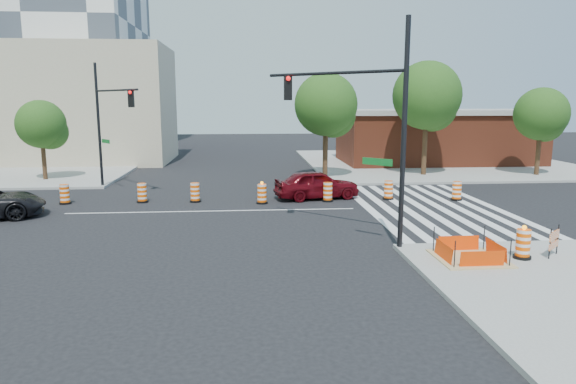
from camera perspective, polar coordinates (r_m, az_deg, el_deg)
The scene contains 24 objects.
ground at distance 25.37m, azimuth -8.42°, elevation -2.11°, with size 120.00×120.00×0.00m, color black.
sidewalk_ne at distance 46.08m, azimuth 16.05°, elevation 3.16°, with size 22.00×22.00×0.15m, color gray.
sidewalk_nw at distance 47.34m, azimuth -29.31°, elevation 2.44°, with size 22.00×22.00×0.15m, color gray.
crosswalk_east at distance 26.97m, azimuth 15.49°, elevation -1.63°, with size 6.75×13.50×0.01m.
lane_centerline at distance 25.37m, azimuth -8.42°, elevation -2.10°, with size 14.00×0.12×0.01m, color silver.
excavation_pit at distance 18.12m, azimuth 19.52°, elevation -6.83°, with size 2.20×2.20×0.90m.
brick_storefront at distance 45.87m, azimuth 16.19°, elevation 5.94°, with size 16.50×8.50×4.60m.
beige_midrise at distance 48.71m, azimuth -21.34°, elevation 9.03°, with size 14.00×10.00×10.00m, color #B6AC8B.
red_coupe at distance 28.24m, azimuth 3.20°, elevation 0.85°, with size 1.86×4.63×1.58m, color #56070E.
signal_pole_se at distance 19.04m, azimuth 8.25°, elevation 8.73°, with size 4.54×4.19×7.98m.
signal_pole_nw at distance 32.08m, azimuth -19.35°, elevation 8.18°, with size 3.45×4.59×7.42m.
pit_drum at distance 18.75m, azimuth 24.65°, elevation -5.34°, with size 0.58×0.58×1.13m.
barricade at distance 19.43m, azimuth 27.46°, elevation -4.74°, with size 0.69×0.62×1.04m.
tree_north_b at distance 37.75m, azimuth -25.66°, elevation 6.52°, with size 3.20×3.17×5.39m.
tree_north_c at distance 35.00m, azimuth 4.30°, elevation 9.27°, with size 4.24×4.24×7.20m.
tree_north_d at distance 37.56m, azimuth 15.22°, elevation 9.90°, with size 4.75×4.75×8.07m.
tree_north_e at distance 40.31m, azimuth 26.34°, elevation 7.47°, with size 3.69×3.68×6.26m.
median_drum_1 at distance 29.18m, azimuth -23.56°, elevation -0.30°, with size 0.60×0.60×1.02m.
median_drum_2 at distance 28.23m, azimuth -15.90°, elevation -0.16°, with size 0.60×0.60×1.02m.
median_drum_3 at distance 27.71m, azimuth -10.29°, elevation -0.12°, with size 0.60×0.60×1.02m.
median_drum_4 at distance 26.89m, azimuth -2.91°, elevation -0.26°, with size 0.60×0.60×1.18m.
median_drum_5 at distance 27.50m, azimuth 4.44°, elevation -0.07°, with size 0.60×0.60×1.02m.
median_drum_6 at distance 28.51m, azimuth 11.10°, elevation 0.14°, with size 0.60×0.60×1.02m.
median_drum_7 at distance 29.20m, azimuth 18.24°, elevation 0.05°, with size 0.60×0.60×1.02m.
Camera 1 is at (1.65, -24.76, 5.31)m, focal length 32.00 mm.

